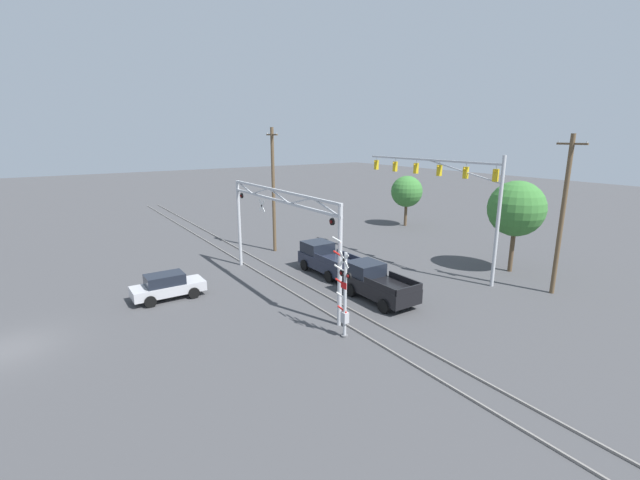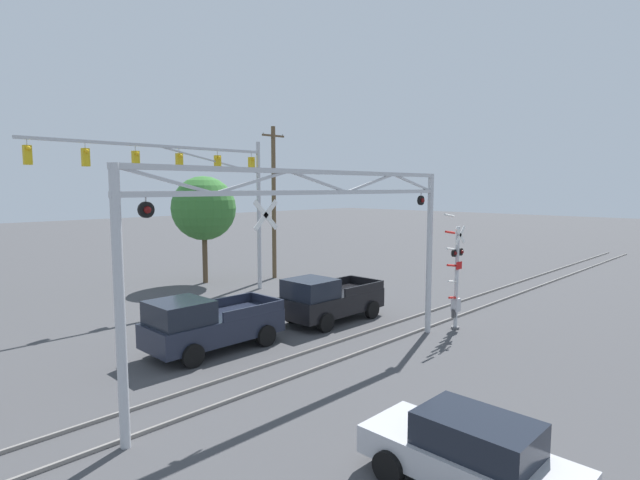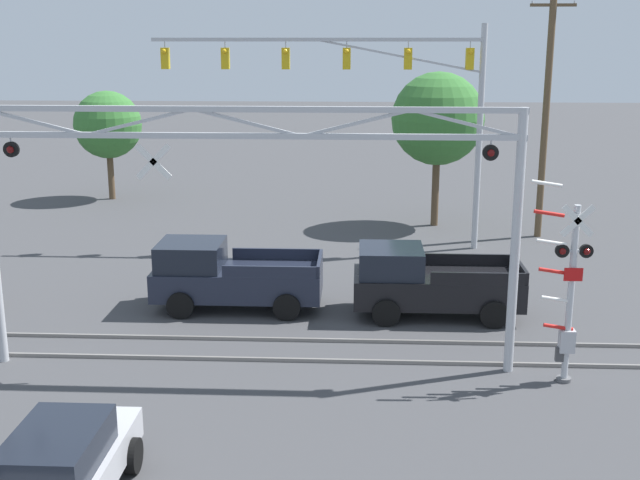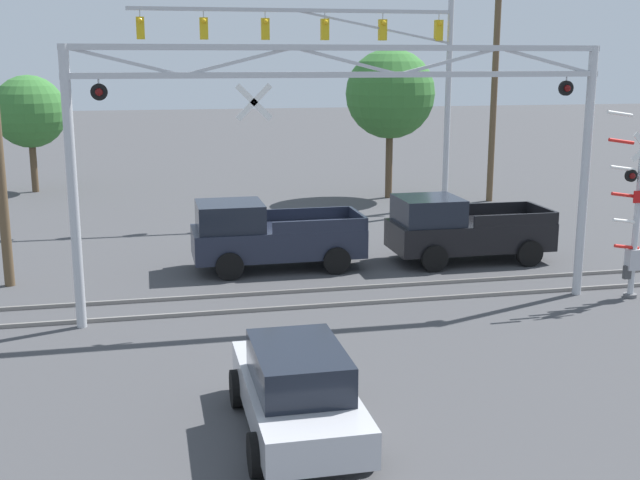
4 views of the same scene
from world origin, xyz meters
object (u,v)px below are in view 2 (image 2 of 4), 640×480
pickup_truck_lead (208,324)px  sedan_waiting (471,454)px  background_tree_beyond_span (204,208)px  crossing_signal_mast (456,281)px  pickup_truck_following (328,299)px  utility_pole_right (274,201)px  traffic_signal_span (206,183)px  crossing_gantry (319,232)px

pickup_truck_lead → sedan_waiting: (-1.19, -11.09, -0.21)m
sedan_waiting → background_tree_beyond_span: size_ratio=0.64×
crossing_signal_mast → background_tree_beyond_span: bearing=95.5°
pickup_truck_lead → background_tree_beyond_span: size_ratio=0.76×
sedan_waiting → pickup_truck_following: bearing=55.9°
pickup_truck_following → crossing_signal_mast: bearing=-58.3°
background_tree_beyond_span → utility_pole_right: bearing=-23.9°
crossing_signal_mast → pickup_truck_lead: (-8.99, 5.07, -1.08)m
background_tree_beyond_span → traffic_signal_span: bearing=-120.6°
sedan_waiting → background_tree_beyond_span: bearing=69.3°
pickup_truck_following → background_tree_beyond_span: bearing=83.8°
crossing_signal_mast → sedan_waiting: (-10.17, -6.02, -1.29)m
pickup_truck_lead → pickup_truck_following: bearing=-3.4°
crossing_signal_mast → pickup_truck_following: (-2.91, 4.70, -1.08)m
traffic_signal_span → sedan_waiting: 20.47m
crossing_signal_mast → utility_pole_right: 15.33m
traffic_signal_span → background_tree_beyond_span: bearing=59.4°
utility_pole_right → background_tree_beyond_span: (-4.18, 1.85, -0.42)m
crossing_gantry → pickup_truck_following: 7.28m
pickup_truck_following → sedan_waiting: 12.96m
crossing_gantry → sedan_waiting: size_ratio=3.06×
crossing_signal_mast → background_tree_beyond_span: 16.93m
crossing_gantry → background_tree_beyond_span: bearing=69.3°
traffic_signal_span → sedan_waiting: size_ratio=2.94×
crossing_gantry → background_tree_beyond_span: background_tree_beyond_span is taller
crossing_gantry → utility_pole_right: (10.26, 14.21, 0.50)m
sedan_waiting → background_tree_beyond_span: (8.56, 22.67, 3.90)m
crossing_gantry → pickup_truck_following: size_ratio=2.65×
pickup_truck_following → utility_pole_right: size_ratio=0.50×
crossing_gantry → utility_pole_right: 17.54m
traffic_signal_span → pickup_truck_lead: bearing=-123.4°
traffic_signal_span → background_tree_beyond_span: (2.33, 3.95, -1.54)m
traffic_signal_span → sedan_waiting: (-6.22, -18.73, -5.44)m
background_tree_beyond_span → sedan_waiting: bearing=-110.7°
background_tree_beyond_span → pickup_truck_lead: bearing=-122.5°
crossing_gantry → traffic_signal_span: size_ratio=1.04×
crossing_signal_mast → pickup_truck_following: crossing_signal_mast is taller
crossing_gantry → traffic_signal_span: 12.78m
pickup_truck_lead → utility_pole_right: utility_pole_right is taller
utility_pole_right → crossing_signal_mast: bearing=-99.8°
background_tree_beyond_span → crossing_gantry: bearing=-110.7°
pickup_truck_following → background_tree_beyond_span: size_ratio=0.74×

